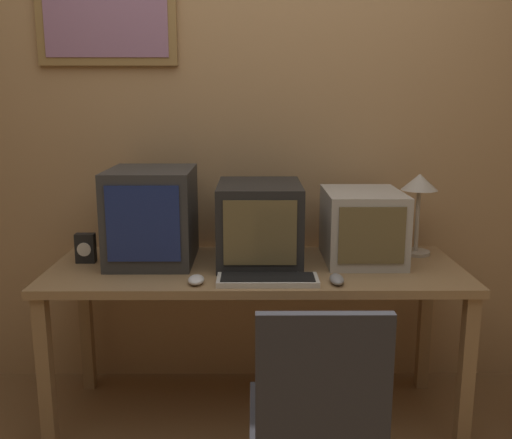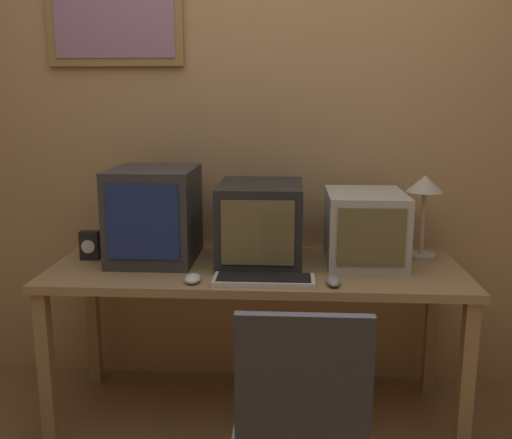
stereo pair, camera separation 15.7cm
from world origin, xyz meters
name	(u,v)px [view 1 (the left image)]	position (x,y,z in m)	size (l,w,h in m)	color
wall_back	(254,131)	(-0.01, 1.36, 1.31)	(8.00, 0.08, 2.60)	tan
desk	(256,283)	(0.00, 0.90, 0.66)	(1.82, 0.67, 0.74)	#99754C
monitor_left	(152,216)	(-0.47, 0.99, 0.95)	(0.37, 0.44, 0.42)	#333333
monitor_center	(259,223)	(0.02, 0.98, 0.92)	(0.37, 0.46, 0.36)	black
monitor_right	(362,226)	(0.49, 1.00, 0.90)	(0.34, 0.44, 0.32)	#B7B2A8
keyboard_main	(268,280)	(0.05, 0.67, 0.75)	(0.41, 0.15, 0.03)	beige
mouse_near_keyboard	(337,279)	(0.32, 0.66, 0.76)	(0.06, 0.12, 0.04)	gray
mouse_far_corner	(196,280)	(-0.24, 0.66, 0.76)	(0.06, 0.10, 0.03)	silver
desk_clock	(86,248)	(-0.77, 0.97, 0.81)	(0.09, 0.05, 0.13)	black
desk_lamp	(419,192)	(0.76, 1.10, 1.04)	(0.17, 0.17, 0.39)	#B2A899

